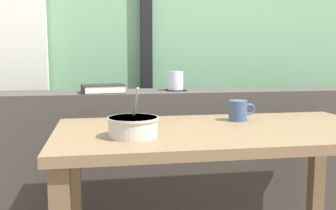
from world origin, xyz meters
TOP-DOWN VIEW (x-y plane):
  - window_divider_post at (-0.11, 1.04)m, footprint 0.07×0.05m
  - dark_console_ledge at (0.00, 0.55)m, footprint 2.80×0.29m
  - breakfast_table at (0.05, -0.03)m, footprint 1.23×0.63m
  - coaster_square at (-0.01, 0.54)m, footprint 0.10×0.10m
  - juice_glass at (-0.01, 0.54)m, footprint 0.08×0.08m
  - closed_book at (-0.38, 0.51)m, footprint 0.22×0.18m
  - soup_bowl at (-0.29, -0.13)m, footprint 0.17×0.17m
  - fork_utensil at (-0.23, 0.17)m, footprint 0.07×0.16m
  - ceramic_mug at (0.17, 0.11)m, footprint 0.11×0.08m

SIDE VIEW (x-z plane):
  - dark_console_ledge at x=0.00m, z-range 0.00..0.78m
  - breakfast_table at x=0.05m, z-range 0.24..0.94m
  - fork_utensil at x=-0.23m, z-range 0.70..0.70m
  - soup_bowl at x=-0.29m, z-range 0.65..0.81m
  - ceramic_mug at x=0.17m, z-range 0.70..0.78m
  - coaster_square at x=-0.01m, z-range 0.78..0.79m
  - closed_book at x=-0.38m, z-range 0.78..0.82m
  - juice_glass at x=-0.01m, z-range 0.78..0.88m
  - window_divider_post at x=-0.11m, z-range 0.00..2.60m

